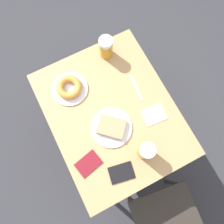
% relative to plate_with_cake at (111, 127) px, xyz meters
% --- Properties ---
extents(ground_plane, '(8.00, 8.00, 0.00)m').
position_rel_plate_with_cake_xyz_m(ground_plane, '(-0.04, -0.07, -0.78)').
color(ground_plane, '#333338').
extents(table, '(0.68, 0.85, 0.77)m').
position_rel_plate_with_cake_xyz_m(table, '(-0.04, -0.07, -0.10)').
color(table, tan).
rests_on(table, ground_plane).
extents(plate_with_cake, '(0.22, 0.22, 0.04)m').
position_rel_plate_with_cake_xyz_m(plate_with_cake, '(0.00, 0.00, 0.00)').
color(plate_with_cake, silver).
rests_on(plate_with_cake, table).
extents(plate_with_donut, '(0.20, 0.20, 0.05)m').
position_rel_plate_with_cake_xyz_m(plate_with_donut, '(0.11, -0.31, 0.01)').
color(plate_with_donut, silver).
rests_on(plate_with_donut, table).
extents(beer_mug_left, '(0.08, 0.08, 0.14)m').
position_rel_plate_with_cake_xyz_m(beer_mug_left, '(-0.09, 0.19, 0.06)').
color(beer_mug_left, '#C68C23').
rests_on(beer_mug_left, table).
extents(beer_mug_center, '(0.08, 0.08, 0.14)m').
position_rel_plate_with_cake_xyz_m(beer_mug_center, '(-0.18, -0.41, 0.06)').
color(beer_mug_center, '#C68C23').
rests_on(beer_mug_center, table).
extents(napkin_folded, '(0.13, 0.11, 0.00)m').
position_rel_plate_with_cake_xyz_m(napkin_folded, '(-0.24, 0.04, -0.01)').
color(napkin_folded, white).
rests_on(napkin_folded, table).
extents(fork, '(0.03, 0.16, 0.00)m').
position_rel_plate_with_cake_xyz_m(fork, '(-0.23, -0.14, -0.01)').
color(fork, silver).
rests_on(fork, table).
extents(passport_near_edge, '(0.14, 0.11, 0.01)m').
position_rel_plate_with_cake_xyz_m(passport_near_edge, '(0.06, 0.23, -0.01)').
color(passport_near_edge, black).
rests_on(passport_near_edge, table).
extents(passport_far_edge, '(0.14, 0.11, 0.01)m').
position_rel_plate_with_cake_xyz_m(passport_far_edge, '(0.19, 0.11, -0.01)').
color(passport_far_edge, maroon).
rests_on(passport_far_edge, table).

